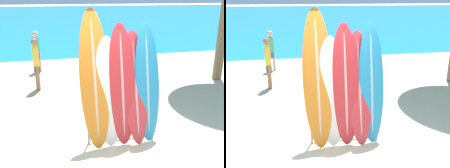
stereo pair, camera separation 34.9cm
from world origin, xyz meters
The scene contains 10 objects.
ground_plane centered at (0.00, 0.00, 0.00)m, with size 160.00×160.00×0.00m, color beige.
ocean_water centered at (0.00, 36.70, 0.00)m, with size 120.00×60.00×0.01m.
surfboard_rack centered at (0.22, 0.42, 0.48)m, with size 1.38×0.04×0.89m.
surfboard_slot_0 centered at (-0.30, 0.48, 1.29)m, with size 0.57×0.70×2.58m.
surfboard_slot_1 centered at (-0.05, 0.42, 1.04)m, with size 0.54×0.48×2.07m.
surfboard_slot_2 centered at (0.22, 0.43, 1.16)m, with size 0.53×0.55×2.31m.
surfboard_slot_3 centered at (0.49, 0.44, 1.08)m, with size 0.49×0.69×2.15m.
surfboard_slot_4 centered at (0.73, 0.44, 1.14)m, with size 0.50×0.55×2.28m.
person_near_water centered at (-1.45, 3.86, 0.86)m, with size 0.21×0.26×1.58m.
person_mid_beach centered at (-1.48, 5.89, 0.84)m, with size 0.26×0.21×1.53m.
Camera 1 is at (-1.12, -4.06, 2.78)m, focal length 42.00 mm.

